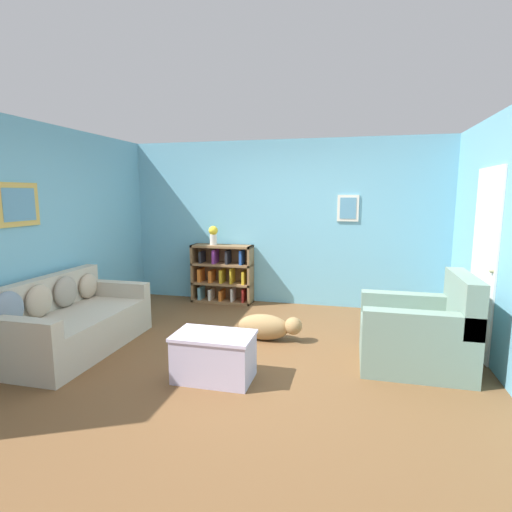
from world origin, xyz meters
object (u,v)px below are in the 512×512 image
bookshelf (223,274)px  dog (267,327)px  coffee_table (214,355)px  couch (70,323)px  recliner_chair (420,334)px  vase (213,234)px

bookshelf → dog: (1.08, -1.53, -0.30)m
coffee_table → dog: coffee_table is taller
couch → recliner_chair: (3.81, 0.47, 0.03)m
couch → recliner_chair: size_ratio=1.69×
couch → bookshelf: (1.04, 2.36, 0.15)m
couch → dog: 2.29m
recliner_chair → coffee_table: (-1.96, -0.79, -0.10)m
coffee_table → recliner_chair: bearing=21.9°
coffee_table → vase: (-0.95, 2.66, 0.88)m
bookshelf → coffee_table: 2.81m
bookshelf → recliner_chair: 3.36m
bookshelf → vase: size_ratio=3.22×
bookshelf → vase: vase is taller
recliner_chair → bookshelf: bearing=145.6°
couch → vase: 2.63m
couch → coffee_table: size_ratio=2.35×
bookshelf → dog: size_ratio=1.06×
dog → vase: 2.17m
bookshelf → coffee_table: bookshelf is taller
couch → dog: bearing=21.2°
bookshelf → recliner_chair: size_ratio=0.94×
recliner_chair → dog: bearing=168.0°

